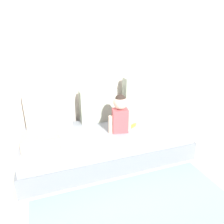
{
  "coord_description": "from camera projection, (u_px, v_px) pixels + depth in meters",
  "views": [
    {
      "loc": [
        -0.71,
        -2.22,
        1.55
      ],
      "look_at": [
        0.08,
        0.0,
        0.63
      ],
      "focal_mm": 32.42,
      "sensor_mm": 36.0,
      "label": 1
    }
  ],
  "objects": [
    {
      "name": "toddler",
      "position": [
        120.0,
        113.0,
        2.49
      ],
      "size": [
        0.3,
        0.17,
        0.49
      ],
      "color": "#B24C51",
      "rests_on": "couch"
    },
    {
      "name": "couch",
      "position": [
        106.0,
        144.0,
        2.67
      ],
      "size": [
        2.15,
        0.9,
        0.38
      ],
      "color": "gray",
      "rests_on": "ground"
    },
    {
      "name": "throw_pillow_center",
      "position": [
        98.0,
        106.0,
        2.83
      ],
      "size": [
        0.51,
        0.16,
        0.45
      ],
      "primitive_type": "cube",
      "color": "#99A393",
      "rests_on": "couch"
    },
    {
      "name": "back_wall",
      "position": [
        93.0,
        59.0,
        2.8
      ],
      "size": [
        5.35,
        0.1,
        2.43
      ],
      "primitive_type": "cube",
      "color": "silver",
      "rests_on": "ground"
    },
    {
      "name": "throw_pillow_right",
      "position": [
        141.0,
        96.0,
        3.01
      ],
      "size": [
        0.55,
        0.16,
        0.59
      ],
      "primitive_type": "cube",
      "color": "#99A393",
      "rests_on": "couch"
    },
    {
      "name": "folded_blanket",
      "position": [
        41.0,
        140.0,
        2.23
      ],
      "size": [
        0.4,
        0.28,
        0.14
      ],
      "primitive_type": "cube",
      "color": "tan",
      "rests_on": "couch"
    },
    {
      "name": "banana",
      "position": [
        133.0,
        126.0,
        2.7
      ],
      "size": [
        0.17,
        0.13,
        0.04
      ],
      "primitive_type": "ellipsoid",
      "rotation": [
        0.0,
        0.0,
        0.6
      ],
      "color": "yellow",
      "rests_on": "couch"
    },
    {
      "name": "ground_plane",
      "position": [
        106.0,
        156.0,
        2.74
      ],
      "size": [
        12.0,
        12.0,
        0.0
      ],
      "primitive_type": "plane",
      "color": "#B2ADA3"
    },
    {
      "name": "floor_rug",
      "position": [
        140.0,
        214.0,
        1.86
      ],
      "size": [
        1.93,
        1.0,
        0.01
      ],
      "primitive_type": "cube",
      "color": "#8499A8",
      "rests_on": "ground"
    },
    {
      "name": "throw_pillow_left",
      "position": [
        48.0,
        109.0,
        2.6
      ],
      "size": [
        0.57,
        0.16,
        0.53
      ],
      "primitive_type": "cube",
      "color": "beige",
      "rests_on": "couch"
    }
  ]
}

